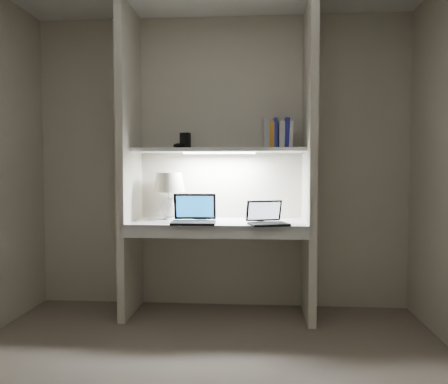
# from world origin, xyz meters

# --- Properties ---
(back_wall) EXTENTS (3.20, 0.01, 2.50)m
(back_wall) POSITION_xyz_m (0.00, 1.50, 1.25)
(back_wall) COLOR beige
(back_wall) RESTS_ON floor
(alcove_panel_left) EXTENTS (0.06, 0.55, 2.50)m
(alcove_panel_left) POSITION_xyz_m (-0.73, 1.23, 1.25)
(alcove_panel_left) COLOR beige
(alcove_panel_left) RESTS_ON floor
(alcove_panel_right) EXTENTS (0.06, 0.55, 2.50)m
(alcove_panel_right) POSITION_xyz_m (0.73, 1.23, 1.25)
(alcove_panel_right) COLOR beige
(alcove_panel_right) RESTS_ON floor
(desk) EXTENTS (1.40, 0.55, 0.04)m
(desk) POSITION_xyz_m (0.00, 1.23, 0.75)
(desk) COLOR white
(desk) RESTS_ON alcove_panel_left
(desk_apron) EXTENTS (1.46, 0.03, 0.10)m
(desk_apron) POSITION_xyz_m (0.00, 0.96, 0.72)
(desk_apron) COLOR silver
(desk_apron) RESTS_ON desk
(shelf) EXTENTS (1.40, 0.36, 0.03)m
(shelf) POSITION_xyz_m (0.00, 1.32, 1.35)
(shelf) COLOR silver
(shelf) RESTS_ON back_wall
(strip_light) EXTENTS (0.60, 0.04, 0.02)m
(strip_light) POSITION_xyz_m (0.00, 1.32, 1.33)
(strip_light) COLOR white
(strip_light) RESTS_ON shelf
(table_lamp) EXTENTS (0.27, 0.27, 0.39)m
(table_lamp) POSITION_xyz_m (-0.42, 1.33, 1.04)
(table_lamp) COLOR white
(table_lamp) RESTS_ON desk
(laptop_main) EXTENTS (0.35, 0.31, 0.23)m
(laptop_main) POSITION_xyz_m (-0.18, 1.09, 0.82)
(laptop_main) COLOR black
(laptop_main) RESTS_ON desk
(laptop_netbook) EXTENTS (0.34, 0.32, 0.18)m
(laptop_netbook) POSITION_xyz_m (0.39, 1.04, 0.81)
(laptop_netbook) COLOR black
(laptop_netbook) RESTS_ON desk
(speaker) EXTENTS (0.10, 0.07, 0.12)m
(speaker) POSITION_xyz_m (-0.15, 1.29, 0.83)
(speaker) COLOR silver
(speaker) RESTS_ON desk
(mouse) EXTENTS (0.11, 0.09, 0.03)m
(mouse) POSITION_xyz_m (0.34, 1.23, 0.79)
(mouse) COLOR black
(mouse) RESTS_ON desk
(cable_coil) EXTENTS (0.10, 0.10, 0.01)m
(cable_coil) POSITION_xyz_m (-0.13, 1.18, 0.78)
(cable_coil) COLOR black
(cable_coil) RESTS_ON desk
(sticky_note) EXTENTS (0.09, 0.09, 0.00)m
(sticky_note) POSITION_xyz_m (-0.64, 1.32, 0.77)
(sticky_note) COLOR yellow
(sticky_note) RESTS_ON desk
(book_row) EXTENTS (0.24, 0.17, 0.25)m
(book_row) POSITION_xyz_m (0.49, 1.40, 1.48)
(book_row) COLOR white
(book_row) RESTS_ON shelf
(shelf_box) EXTENTS (0.09, 0.08, 0.13)m
(shelf_box) POSITION_xyz_m (-0.29, 1.37, 1.43)
(shelf_box) COLOR black
(shelf_box) RESTS_ON shelf
(shelf_gadget) EXTENTS (0.12, 0.10, 0.04)m
(shelf_gadget) POSITION_xyz_m (-0.34, 1.33, 1.39)
(shelf_gadget) COLOR black
(shelf_gadget) RESTS_ON shelf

